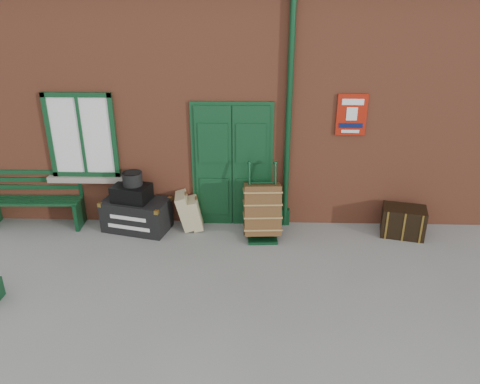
{
  "coord_description": "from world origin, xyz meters",
  "views": [
    {
      "loc": [
        0.07,
        -6.23,
        4.01
      ],
      "look_at": [
        -0.14,
        0.6,
        1.0
      ],
      "focal_mm": 35.0,
      "sensor_mm": 36.0,
      "label": 1
    }
  ],
  "objects_px": {
    "bench": "(35,198)",
    "houdini_trunk": "(137,215)",
    "porter_trolley": "(262,210)",
    "dark_trunk": "(403,221)"
  },
  "relations": [
    {
      "from": "bench",
      "to": "houdini_trunk",
      "type": "distance_m",
      "value": 1.88
    },
    {
      "from": "houdini_trunk",
      "to": "dark_trunk",
      "type": "distance_m",
      "value": 4.69
    },
    {
      "from": "bench",
      "to": "houdini_trunk",
      "type": "relative_size",
      "value": 1.48
    },
    {
      "from": "bench",
      "to": "dark_trunk",
      "type": "bearing_deg",
      "value": -3.72
    },
    {
      "from": "bench",
      "to": "porter_trolley",
      "type": "height_order",
      "value": "porter_trolley"
    },
    {
      "from": "porter_trolley",
      "to": "houdini_trunk",
      "type": "bearing_deg",
      "value": 171.89
    },
    {
      "from": "bench",
      "to": "dark_trunk",
      "type": "distance_m",
      "value": 6.56
    },
    {
      "from": "houdini_trunk",
      "to": "porter_trolley",
      "type": "distance_m",
      "value": 2.25
    },
    {
      "from": "bench",
      "to": "porter_trolley",
      "type": "bearing_deg",
      "value": -6.55
    },
    {
      "from": "porter_trolley",
      "to": "dark_trunk",
      "type": "relative_size",
      "value": 1.78
    }
  ]
}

